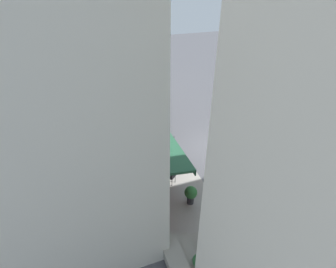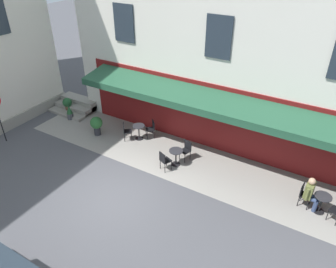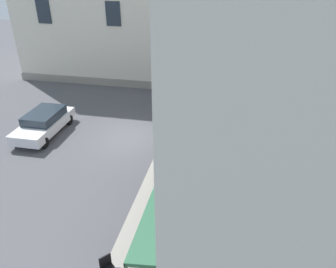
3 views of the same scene
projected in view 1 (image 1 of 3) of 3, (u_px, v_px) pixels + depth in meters
name	position (u px, v px, depth m)	size (l,w,h in m)	color
ground_plane	(210.00, 149.00, 16.12)	(70.00, 70.00, 0.00)	#4C4C51
sidewalk_cafe_terrace	(145.00, 133.00, 17.73)	(20.50, 3.20, 0.01)	gray
cafe_building_facade	(16.00, 21.00, 12.57)	(20.00, 10.70, 15.00)	silver
back_alley_steps	(185.00, 265.00, 9.42)	(2.40, 1.75, 0.60)	gray
cafe_table_near_entrance	(162.00, 172.00, 13.46)	(0.60, 0.60, 0.75)	black
cafe_chair_black_facing_street	(172.00, 176.00, 13.15)	(0.56, 0.56, 0.91)	black
cafe_chair_black_back_row	(151.00, 168.00, 13.65)	(0.57, 0.57, 0.91)	black
cafe_table_mid_terrace	(162.00, 143.00, 15.79)	(0.60, 0.60, 0.75)	black
cafe_chair_black_near_door	(172.00, 143.00, 15.73)	(0.52, 0.52, 0.91)	black
cafe_chair_black_kerbside	(152.00, 143.00, 15.73)	(0.50, 0.50, 0.91)	black
cafe_table_streetside	(136.00, 105.00, 20.41)	(0.60, 0.60, 0.75)	black
cafe_chair_black_corner_left	(137.00, 101.00, 20.91)	(0.52, 0.52, 0.91)	black
cafe_chair_black_under_awning	(138.00, 108.00, 19.86)	(0.43, 0.43, 0.91)	black
cafe_table_far_end	(136.00, 93.00, 22.57)	(0.60, 0.60, 0.75)	black
cafe_chair_black_corner_right	(142.00, 93.00, 22.34)	(0.56, 0.56, 0.91)	black
cafe_chair_black_by_window	(129.00, 91.00, 22.72)	(0.56, 0.56, 0.91)	black
seated_patron_in_olive	(137.00, 105.00, 19.95)	(0.58, 0.67, 1.32)	navy
seated_companion_in_grey	(131.00, 90.00, 22.58)	(0.61, 0.63, 1.29)	navy
no_parking_sign	(298.00, 216.00, 9.41)	(0.12, 0.59, 2.60)	black
potted_plant_under_sign	(204.00, 242.00, 10.07)	(0.34, 0.34, 0.81)	#4C4C51
potted_plant_by_steps	(199.00, 262.00, 9.25)	(0.52, 0.52, 0.83)	brown
potted_plant_entrance_right	(191.00, 194.00, 11.99)	(0.61, 0.61, 0.99)	#2D2D33
parked_car_white	(272.00, 123.00, 17.54)	(4.31, 1.83, 1.33)	silver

